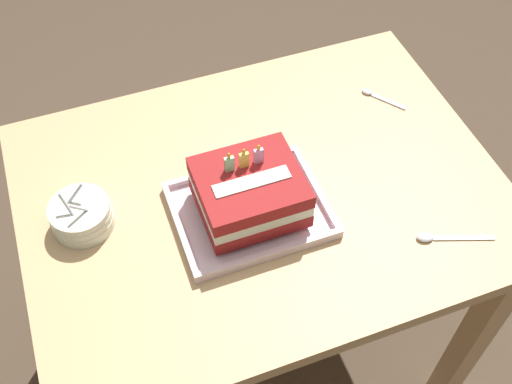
{
  "coord_description": "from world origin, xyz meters",
  "views": [
    {
      "loc": [
        -0.3,
        -0.78,
        1.82
      ],
      "look_at": [
        -0.02,
        -0.03,
        0.8
      ],
      "focal_mm": 44.12,
      "sensor_mm": 36.0,
      "label": 1
    }
  ],
  "objects_px": {
    "serving_spoon_near_tray": "(375,95)",
    "serving_spoon_by_bowls": "(436,237)",
    "foil_tray": "(250,211)",
    "bowl_stack": "(81,215)",
    "birthday_cake": "(250,192)"
  },
  "relations": [
    {
      "from": "birthday_cake",
      "to": "foil_tray",
      "type": "bearing_deg",
      "value": -90.0
    },
    {
      "from": "foil_tray",
      "to": "bowl_stack",
      "type": "xyz_separation_m",
      "value": [
        -0.33,
        0.09,
        0.02
      ]
    },
    {
      "from": "foil_tray",
      "to": "serving_spoon_near_tray",
      "type": "bearing_deg",
      "value": 28.98
    },
    {
      "from": "foil_tray",
      "to": "serving_spoon_by_bowls",
      "type": "xyz_separation_m",
      "value": [
        0.33,
        -0.19,
        -0.0
      ]
    },
    {
      "from": "bowl_stack",
      "to": "serving_spoon_by_bowls",
      "type": "relative_size",
      "value": 0.82
    },
    {
      "from": "serving_spoon_near_tray",
      "to": "foil_tray",
      "type": "bearing_deg",
      "value": -151.02
    },
    {
      "from": "serving_spoon_near_tray",
      "to": "serving_spoon_by_bowls",
      "type": "xyz_separation_m",
      "value": [
        -0.07,
        -0.41,
        0.0
      ]
    },
    {
      "from": "bowl_stack",
      "to": "birthday_cake",
      "type": "bearing_deg",
      "value": -15.72
    },
    {
      "from": "serving_spoon_near_tray",
      "to": "serving_spoon_by_bowls",
      "type": "distance_m",
      "value": 0.42
    },
    {
      "from": "foil_tray",
      "to": "serving_spoon_by_bowls",
      "type": "distance_m",
      "value": 0.38
    },
    {
      "from": "birthday_cake",
      "to": "serving_spoon_near_tray",
      "type": "xyz_separation_m",
      "value": [
        0.4,
        0.22,
        -0.07
      ]
    },
    {
      "from": "birthday_cake",
      "to": "bowl_stack",
      "type": "relative_size",
      "value": 1.61
    },
    {
      "from": "foil_tray",
      "to": "birthday_cake",
      "type": "xyz_separation_m",
      "value": [
        0.0,
        0.0,
        0.06
      ]
    },
    {
      "from": "birthday_cake",
      "to": "bowl_stack",
      "type": "height_order",
      "value": "birthday_cake"
    },
    {
      "from": "bowl_stack",
      "to": "serving_spoon_by_bowls",
      "type": "distance_m",
      "value": 0.72
    }
  ]
}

